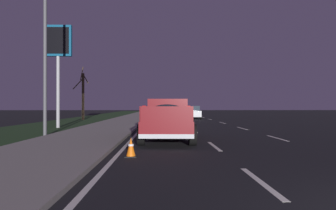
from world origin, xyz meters
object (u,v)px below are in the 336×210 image
Objects in this scene: gas_price_sign at (58,50)px; bare_tree_far at (83,95)px; sedan_white at (163,114)px; pickup_truck at (168,118)px; sedan_silver at (192,112)px; traffic_cone_near at (131,147)px; street_light_near at (50,36)px.

gas_price_sign is 1.24× the size of bare_tree_far.
sedan_white is at bearing -126.02° from bare_tree_far.
pickup_truck is at bearing -179.33° from sedan_white.
pickup_truck reaches higher than sedan_silver.
sedan_white is 0.75× the size of bare_tree_far.
pickup_truck is at bearing -15.61° from traffic_cone_near.
street_light_near is at bearing 74.37° from pickup_truck.
pickup_truck reaches higher than sedan_white.
bare_tree_far is (11.20, 1.39, -2.69)m from gas_price_sign.
pickup_truck is 11.93m from sedan_white.
traffic_cone_near is at bearing -141.25° from street_light_near.
gas_price_sign is at bearing 141.30° from sedan_silver.
street_light_near is 9.04m from traffic_cone_near.
sedan_silver is at bearing -78.93° from bare_tree_far.
gas_price_sign is (-4.76, 7.46, 4.68)m from sedan_white.
bare_tree_far is at bearing 7.09° from gas_price_sign.
gas_price_sign is (7.16, 7.60, 4.49)m from pickup_truck.
street_light_near is at bearing -169.71° from bare_tree_far.
gas_price_sign is 5.74m from street_light_near.
sedan_white is (11.92, 0.14, -0.20)m from pickup_truck.
sedan_silver is at bearing -25.88° from street_light_near.
gas_price_sign reaches higher than sedan_silver.
pickup_truck is 1.24× the size of sedan_white.
gas_price_sign is at bearing 29.26° from traffic_cone_near.
street_light_near is at bearing 38.75° from traffic_cone_near.
sedan_white reaches higher than traffic_cone_near.
sedan_silver is at bearing -21.24° from sedan_white.
sedan_white is 7.63× the size of traffic_cone_near.
traffic_cone_near is at bearing -160.99° from bare_tree_far.
sedan_silver is at bearing -38.70° from gas_price_sign.
bare_tree_far is (18.36, 9.00, 1.80)m from pickup_truck.
pickup_truck is at bearing 170.97° from sedan_silver.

